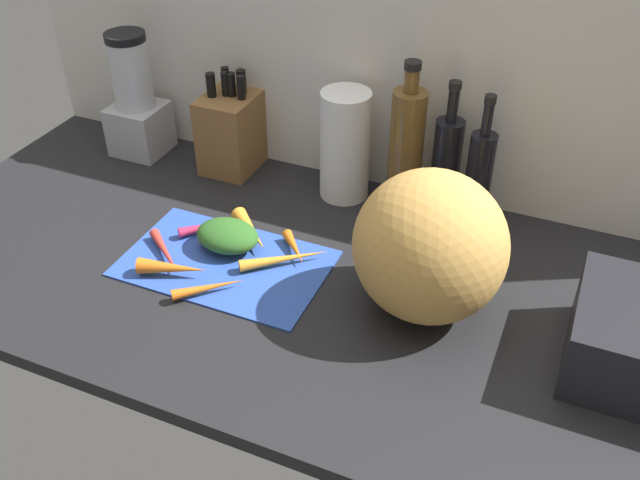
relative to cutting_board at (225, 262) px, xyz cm
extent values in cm
cube|color=black|center=(14.80, 3.90, -1.90)|extent=(170.00, 80.00, 3.00)
cube|color=silver|center=(14.80, 42.40, 29.60)|extent=(170.00, 3.00, 60.00)
cube|color=#2D51B7|center=(0.00, 0.00, 0.00)|extent=(40.36, 25.28, 0.80)
cone|color=orange|center=(11.16, 3.67, 1.57)|extent=(15.45, 12.86, 2.35)
cone|color=orange|center=(1.11, 9.06, 2.11)|extent=(12.65, 11.33, 3.43)
cone|color=red|center=(-1.60, 4.28, 1.83)|extent=(11.62, 3.21, 2.87)
cone|color=red|center=(-11.53, -3.37, 1.42)|extent=(13.09, 11.10, 2.03)
cone|color=orange|center=(-7.22, -7.67, 2.02)|extent=(13.72, 6.95, 3.23)
cone|color=#B2264C|center=(-8.04, 8.00, 1.44)|extent=(10.74, 10.91, 2.09)
cone|color=orange|center=(1.78, -9.40, 1.44)|extent=(11.59, 10.70, 2.07)
cone|color=orange|center=(11.51, 8.06, 1.47)|extent=(8.53, 8.97, 2.15)
ellipsoid|color=#2D6023|center=(-1.67, 4.41, 3.17)|extent=(13.08, 10.06, 5.53)
ellipsoid|color=gold|center=(39.79, 3.13, 13.56)|extent=(27.13, 25.86, 27.92)
cube|color=brown|center=(-16.83, 35.04, 8.76)|extent=(11.79, 15.93, 18.33)
cylinder|color=black|center=(-20.27, 32.88, 20.68)|extent=(2.14, 2.14, 5.50)
cylinder|color=black|center=(-18.90, 37.14, 20.68)|extent=(1.81, 1.81, 5.50)
cylinder|color=black|center=(-17.52, 34.71, 20.68)|extent=(1.95, 1.95, 5.50)
cylinder|color=black|center=(-16.15, 34.84, 20.68)|extent=(1.97, 1.97, 5.50)
cylinder|color=black|center=(-14.77, 37.08, 20.68)|extent=(2.20, 2.20, 5.50)
cylinder|color=black|center=(-13.40, 34.34, 20.68)|extent=(1.82, 1.82, 5.50)
cube|color=#B2B2B7|center=(-41.58, 32.33, 5.65)|extent=(12.31, 12.31, 12.11)
cylinder|color=silver|center=(-41.58, 32.33, 19.84)|extent=(9.24, 9.24, 16.27)
cylinder|color=black|center=(-41.58, 32.33, 28.87)|extent=(9.42, 9.42, 1.80)
cylinder|color=white|center=(12.16, 33.40, 12.03)|extent=(10.95, 10.95, 24.86)
cylinder|color=brown|center=(25.98, 33.09, 13.40)|extent=(7.28, 7.28, 27.61)
cylinder|color=brown|center=(25.98, 33.09, 29.62)|extent=(3.02, 3.02, 4.83)
cylinder|color=black|center=(25.98, 33.09, 32.84)|extent=(3.47, 3.47, 1.60)
cylinder|color=black|center=(34.42, 34.51, 10.70)|extent=(6.08, 6.08, 22.19)
cylinder|color=black|center=(34.42, 34.51, 25.28)|extent=(2.23, 2.23, 6.97)
cylinder|color=black|center=(34.42, 34.51, 29.56)|extent=(2.56, 2.56, 1.60)
cylinder|color=black|center=(41.88, 32.19, 10.51)|extent=(5.41, 5.41, 21.82)
cylinder|color=black|center=(41.88, 32.19, 24.82)|extent=(2.02, 2.02, 6.79)
cylinder|color=black|center=(41.88, 32.19, 29.02)|extent=(2.32, 2.32, 1.60)
camera|label=1|loc=(60.33, -93.18, 86.89)|focal=39.47mm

